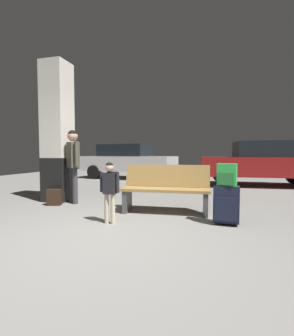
# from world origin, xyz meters

# --- Properties ---
(ground_plane) EXTENTS (18.00, 18.00, 0.10)m
(ground_plane) POSITION_xyz_m (0.00, 4.00, -0.05)
(ground_plane) COLOR gray
(structural_pillar) EXTENTS (0.57, 0.57, 3.18)m
(structural_pillar) POSITION_xyz_m (-2.15, 2.20, 1.58)
(structural_pillar) COLOR black
(structural_pillar) RESTS_ON ground_plane
(bench) EXTENTS (1.63, 0.62, 0.89)m
(bench) POSITION_xyz_m (0.50, 1.70, 0.44)
(bench) COLOR #9E7A42
(bench) RESTS_ON ground_plane
(suitcase) EXTENTS (0.39, 0.26, 0.60)m
(suitcase) POSITION_xyz_m (1.55, 1.18, 0.32)
(suitcase) COLOR #191E33
(suitcase) RESTS_ON ground_plane
(backpack_bright) EXTENTS (0.30, 0.23, 0.34)m
(backpack_bright) POSITION_xyz_m (1.55, 1.17, 0.77)
(backpack_bright) COLOR green
(backpack_bright) RESTS_ON suitcase
(child) EXTENTS (0.33, 0.20, 0.96)m
(child) POSITION_xyz_m (-0.21, 0.77, 0.59)
(child) COLOR beige
(child) RESTS_ON ground_plane
(adult) EXTENTS (0.45, 0.37, 1.61)m
(adult) POSITION_xyz_m (-1.64, 2.02, 0.99)
(adult) COLOR #38383D
(adult) RESTS_ON ground_plane
(backpack_dark_floor) EXTENTS (0.31, 0.26, 0.34)m
(backpack_dark_floor) POSITION_xyz_m (-1.92, 1.72, 0.17)
(backpack_dark_floor) COLOR black
(backpack_dark_floor) RESTS_ON ground_plane
(parked_car_near) EXTENTS (4.21, 2.03, 1.51)m
(parked_car_near) POSITION_xyz_m (2.97, 6.37, 0.81)
(parked_car_near) COLOR maroon
(parked_car_near) RESTS_ON ground_plane
(parked_car_far) EXTENTS (4.28, 2.19, 1.51)m
(parked_car_far) POSITION_xyz_m (-2.39, 7.59, 0.81)
(parked_car_far) COLOR silver
(parked_car_far) RESTS_ON ground_plane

